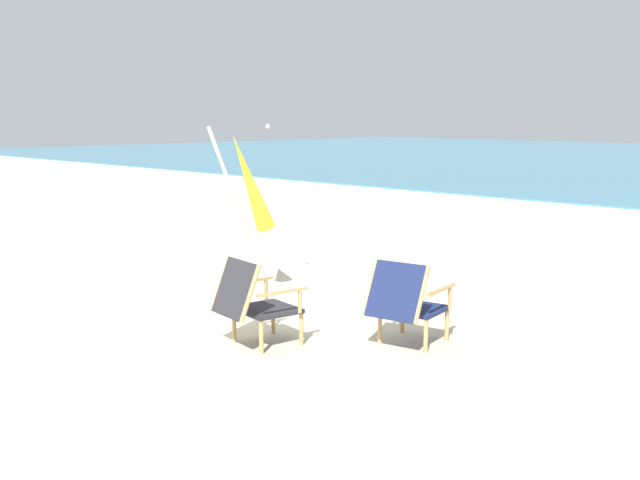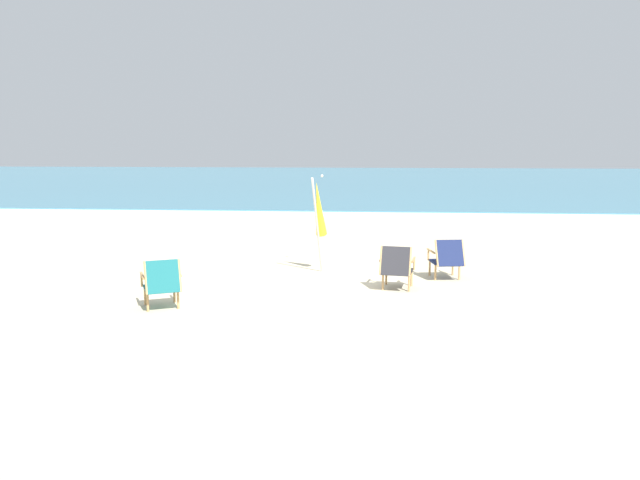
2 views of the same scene
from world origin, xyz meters
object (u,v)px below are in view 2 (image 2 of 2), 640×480
object	(u,v)px
beach_chair_front_left	(162,283)
beach_chair_mid_center	(447,258)
umbrella_furled_yellow	(319,210)
beach_chair_front_right	(397,267)

from	to	relation	value
beach_chair_front_left	beach_chair_mid_center	xyz separation A→B (m)	(4.74, 2.57, -0.00)
beach_chair_front_left	umbrella_furled_yellow	size ratio (longest dim) A/B	0.43
beach_chair_front_right	umbrella_furled_yellow	size ratio (longest dim) A/B	0.41
beach_chair_front_right	beach_chair_mid_center	world-z (taller)	beach_chair_front_right
beach_chair_front_right	beach_chair_mid_center	bearing A→B (deg)	43.70
beach_chair_front_right	umbrella_furled_yellow	world-z (taller)	umbrella_furled_yellow
beach_chair_front_right	umbrella_furled_yellow	bearing A→B (deg)	139.87
beach_chair_front_right	umbrella_furled_yellow	xyz separation A→B (m)	(-1.50, 1.27, 0.87)
beach_chair_front_left	umbrella_furled_yellow	distance (m)	3.76
beach_chair_mid_center	umbrella_furled_yellow	world-z (taller)	umbrella_furled_yellow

